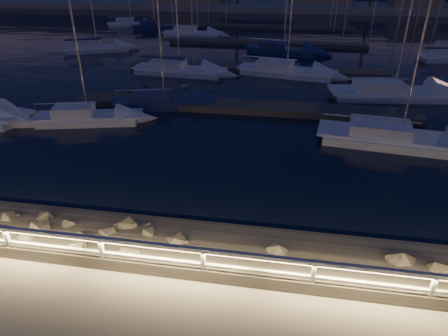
{
  "coord_description": "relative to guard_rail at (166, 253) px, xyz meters",
  "views": [
    {
      "loc": [
        3.0,
        -8.37,
        8.07
      ],
      "look_at": [
        0.91,
        4.0,
        1.46
      ],
      "focal_mm": 32.0,
      "sensor_mm": 36.0,
      "label": 1
    }
  ],
  "objects": [
    {
      "name": "riprap",
      "position": [
        -0.2,
        1.75,
        -1.04
      ],
      "size": [
        33.41,
        2.24,
        1.14
      ],
      "color": "slate",
      "rests_on": "ground"
    },
    {
      "name": "harbor_water",
      "position": [
        0.07,
        31.22,
        -1.74
      ],
      "size": [
        400.0,
        440.0,
        0.6
      ],
      "color": "black",
      "rests_on": "ground"
    },
    {
      "name": "sailboat_j",
      "position": [
        -9.65,
        42.05,
        -0.95
      ],
      "size": [
        7.44,
        2.47,
        12.54
      ],
      "rotation": [
        0.0,
        0.0,
        0.03
      ],
      "color": "white",
      "rests_on": "ground"
    },
    {
      "name": "sailboat_g",
      "position": [
        2.5,
        25.13,
        -0.95
      ],
      "size": [
        8.36,
        3.87,
        13.69
      ],
      "rotation": [
        0.0,
        0.0,
        -0.19
      ],
      "color": "white",
      "rests_on": "ground"
    },
    {
      "name": "sailboat_i",
      "position": [
        -16.06,
        46.76,
        -0.97
      ],
      "size": [
        6.37,
        3.17,
        10.52
      ],
      "rotation": [
        0.0,
        0.0,
        0.23
      ],
      "color": "navy",
      "rests_on": "ground"
    },
    {
      "name": "ground",
      "position": [
        0.07,
        0.0,
        -0.77
      ],
      "size": [
        400.0,
        400.0,
        0.0
      ],
      "primitive_type": "plane",
      "color": "#A09A90",
      "rests_on": "ground"
    },
    {
      "name": "guard_rail",
      "position": [
        0.0,
        0.0,
        0.0
      ],
      "size": [
        44.11,
        0.12,
        1.06
      ],
      "color": "white",
      "rests_on": "ground"
    },
    {
      "name": "sailboat_a",
      "position": [
        -8.73,
        12.25,
        -0.97
      ],
      "size": [
        6.42,
        3.24,
        10.59
      ],
      "rotation": [
        0.0,
        0.0,
        0.24
      ],
      "color": "white",
      "rests_on": "ground"
    },
    {
      "name": "sailboat_m",
      "position": [
        -20.11,
        48.42,
        -0.96
      ],
      "size": [
        6.86,
        3.5,
        11.32
      ],
      "rotation": [
        0.0,
        0.0,
        0.25
      ],
      "color": "white",
      "rests_on": "ground"
    },
    {
      "name": "sailboat_f",
      "position": [
        -5.13,
        15.7,
        -0.98
      ],
      "size": [
        6.78,
        3.55,
        11.14
      ],
      "rotation": [
        0.0,
        0.0,
        0.27
      ],
      "color": "navy",
      "rests_on": "ground"
    },
    {
      "name": "sailboat_c",
      "position": [
        -6.41,
        24.06,
        -0.95
      ],
      "size": [
        7.99,
        2.98,
        13.28
      ],
      "rotation": [
        0.0,
        0.0,
        -0.08
      ],
      "color": "white",
      "rests_on": "ground"
    },
    {
      "name": "sailboat_e",
      "position": [
        -17.2,
        31.33,
        -0.95
      ],
      "size": [
        6.9,
        4.48,
        11.56
      ],
      "rotation": [
        0.0,
        0.0,
        0.43
      ],
      "color": "white",
      "rests_on": "ground"
    },
    {
      "name": "sailboat_k",
      "position": [
        1.93,
        33.83,
        -0.96
      ],
      "size": [
        8.01,
        3.97,
        13.11
      ],
      "rotation": [
        0.0,
        0.0,
        -0.23
      ],
      "color": "navy",
      "rests_on": "ground"
    },
    {
      "name": "sailboat_d",
      "position": [
        8.72,
        12.03,
        -0.96
      ],
      "size": [
        8.61,
        3.53,
        14.15
      ],
      "rotation": [
        0.0,
        0.0,
        -0.12
      ],
      "color": "white",
      "rests_on": "ground"
    },
    {
      "name": "floating_docks",
      "position": [
        0.07,
        32.5,
        -1.17
      ],
      "size": [
        22.0,
        36.0,
        0.4
      ],
      "color": "#554D47",
      "rests_on": "ground"
    },
    {
      "name": "far_shore",
      "position": [
        -0.06,
        74.05,
        -0.48
      ],
      "size": [
        160.0,
        14.0,
        5.2
      ],
      "color": "#A09A90",
      "rests_on": "ground"
    },
    {
      "name": "sailboat_h",
      "position": [
        10.01,
        20.24,
        -0.94
      ],
      "size": [
        9.05,
        3.68,
        14.89
      ],
      "rotation": [
        0.0,
        0.0,
        0.12
      ],
      "color": "white",
      "rests_on": "ground"
    }
  ]
}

